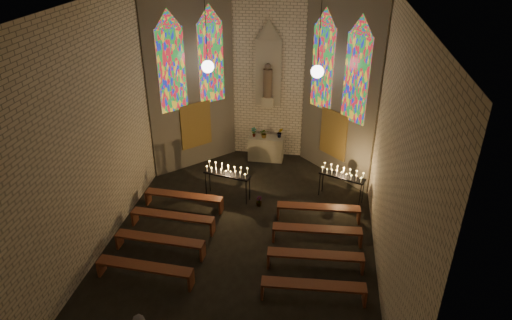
{
  "coord_description": "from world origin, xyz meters",
  "views": [
    {
      "loc": [
        2.18,
        -11.0,
        8.78
      ],
      "look_at": [
        0.24,
        1.35,
        2.13
      ],
      "focal_mm": 32.0,
      "sensor_mm": 36.0,
      "label": 1
    }
  ],
  "objects_px": {
    "votive_stand_left": "(227,172)",
    "altar": "(266,148)",
    "votive_stand_right": "(342,174)",
    "aisle_flower_pot": "(259,201)"
  },
  "relations": [
    {
      "from": "votive_stand_left",
      "to": "altar",
      "type": "bearing_deg",
      "value": 86.06
    },
    {
      "from": "votive_stand_right",
      "to": "aisle_flower_pot",
      "type": "bearing_deg",
      "value": -141.05
    },
    {
      "from": "altar",
      "to": "aisle_flower_pot",
      "type": "distance_m",
      "value": 3.47
    },
    {
      "from": "votive_stand_left",
      "to": "votive_stand_right",
      "type": "height_order",
      "value": "votive_stand_left"
    },
    {
      "from": "aisle_flower_pot",
      "to": "votive_stand_right",
      "type": "xyz_separation_m",
      "value": [
        2.76,
        0.87,
        0.82
      ]
    },
    {
      "from": "aisle_flower_pot",
      "to": "votive_stand_left",
      "type": "distance_m",
      "value": 1.49
    },
    {
      "from": "altar",
      "to": "aisle_flower_pot",
      "type": "height_order",
      "value": "altar"
    },
    {
      "from": "votive_stand_right",
      "to": "votive_stand_left",
      "type": "bearing_deg",
      "value": -150.9
    },
    {
      "from": "votive_stand_left",
      "to": "votive_stand_right",
      "type": "distance_m",
      "value": 3.97
    },
    {
      "from": "altar",
      "to": "votive_stand_right",
      "type": "bearing_deg",
      "value": -40.63
    }
  ]
}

